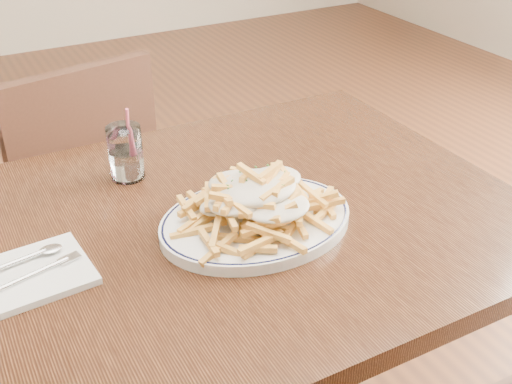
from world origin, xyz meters
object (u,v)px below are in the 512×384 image
fries_plate (256,221)px  loaded_fries (256,195)px  chair_far (77,190)px  water_glass (126,156)px  table (193,263)px

fries_plate → loaded_fries: loaded_fries is taller
chair_far → water_glass: 0.56m
fries_plate → loaded_fries: bearing=-135.0°
chair_far → loaded_fries: bearing=-78.4°
loaded_fries → chair_far: bearing=101.6°
chair_far → fries_plate: bearing=-78.4°
table → water_glass: size_ratio=8.19×
table → chair_far: (-0.05, 0.69, -0.19)m
fries_plate → water_glass: bearing=116.4°
loaded_fries → fries_plate: bearing=45.0°
table → loaded_fries: (0.10, -0.05, 0.14)m
table → fries_plate: size_ratio=2.89×
water_glass → fries_plate: bearing=-63.6°
table → chair_far: 0.72m
table → water_glass: 0.26m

